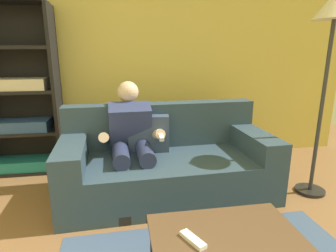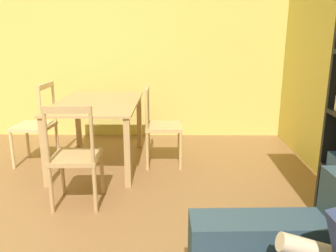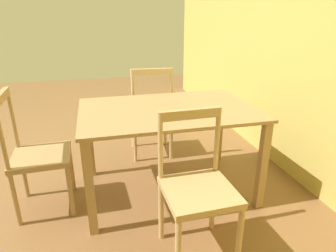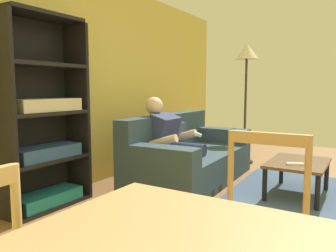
% 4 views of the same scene
% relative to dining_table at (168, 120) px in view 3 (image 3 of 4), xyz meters
% --- Properties ---
extents(wall_side, '(0.12, 6.03, 2.52)m').
position_rel_dining_table_xyz_m(wall_side, '(-1.26, -0.48, 0.61)').
color(wall_side, '#D2BE5D').
rests_on(wall_side, ground_plane).
extents(dining_table, '(1.40, 0.93, 0.75)m').
position_rel_dining_table_xyz_m(dining_table, '(0.00, 0.00, 0.00)').
color(dining_table, tan).
rests_on(dining_table, ground_plane).
extents(dining_chair_near_wall, '(0.43, 0.43, 0.92)m').
position_rel_dining_table_xyz_m(dining_chair_near_wall, '(0.00, 0.74, -0.18)').
color(dining_chair_near_wall, tan).
rests_on(dining_chair_near_wall, ground_plane).
extents(dining_chair_facing_couch, '(0.43, 0.43, 0.96)m').
position_rel_dining_table_xyz_m(dining_chair_facing_couch, '(1.03, 0.00, -0.19)').
color(dining_chair_facing_couch, tan).
rests_on(dining_chair_facing_couch, ground_plane).
extents(dining_chair_by_doorway, '(0.45, 0.45, 0.97)m').
position_rel_dining_table_xyz_m(dining_chair_by_doorway, '(0.00, -0.74, -0.18)').
color(dining_chair_by_doorway, '#D1B27F').
rests_on(dining_chair_by_doorway, ground_plane).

